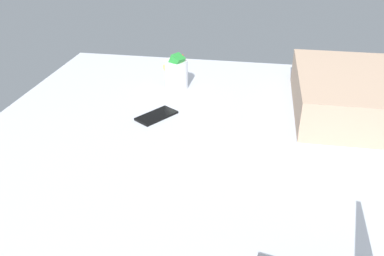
# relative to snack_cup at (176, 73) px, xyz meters

# --- Properties ---
(bed_mattress) EXTENTS (1.80, 1.40, 0.18)m
(bed_mattress) POSITION_rel_snack_cup_xyz_m (0.55, 0.15, -0.15)
(bed_mattress) COLOR #B7BCC6
(bed_mattress) RESTS_ON ground
(snack_cup) EXTENTS (0.09, 0.10, 0.14)m
(snack_cup) POSITION_rel_snack_cup_xyz_m (0.00, 0.00, 0.00)
(snack_cup) COLOR silver
(snack_cup) RESTS_ON bed_mattress
(cell_phone) EXTENTS (0.15, 0.13, 0.01)m
(cell_phone) POSITION_rel_snack_cup_xyz_m (0.26, -0.01, -0.06)
(cell_phone) COLOR black
(cell_phone) RESTS_ON bed_mattress
(pillow) EXTENTS (0.52, 0.36, 0.13)m
(pillow) POSITION_rel_snack_cup_xyz_m (0.10, 0.63, 0.00)
(pillow) COLOR tan
(pillow) RESTS_ON bed_mattress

